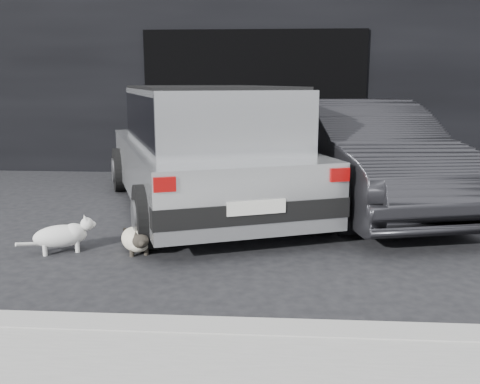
# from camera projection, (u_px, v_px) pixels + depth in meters

# --- Properties ---
(ground) EXTENTS (80.00, 80.00, 0.00)m
(ground) POSITION_uv_depth(u_px,v_px,m) (153.00, 231.00, 6.17)
(ground) COLOR black
(ground) RESTS_ON ground
(building_facade) EXTENTS (34.00, 4.00, 5.00)m
(building_facade) POSITION_uv_depth(u_px,v_px,m) (258.00, 43.00, 11.46)
(building_facade) COLOR black
(building_facade) RESTS_ON ground
(garage_opening) EXTENTS (4.00, 0.10, 2.60)m
(garage_opening) POSITION_uv_depth(u_px,v_px,m) (254.00, 103.00, 9.74)
(garage_opening) COLOR black
(garage_opening) RESTS_ON ground
(curb) EXTENTS (18.00, 0.25, 0.12)m
(curb) POSITION_uv_depth(u_px,v_px,m) (212.00, 333.00, 3.55)
(curb) COLOR gray
(curb) RESTS_ON ground
(silver_hatchback) EXTENTS (3.43, 4.86, 1.64)m
(silver_hatchback) POSITION_uv_depth(u_px,v_px,m) (205.00, 144.00, 6.98)
(silver_hatchback) COLOR #B8BABD
(silver_hatchback) RESTS_ON ground
(second_car) EXTENTS (2.54, 4.65, 1.45)m
(second_car) POSITION_uv_depth(u_px,v_px,m) (361.00, 155.00, 7.22)
(second_car) COLOR black
(second_car) RESTS_ON ground
(cat_siamese) EXTENTS (0.49, 0.78, 0.29)m
(cat_siamese) POSITION_uv_depth(u_px,v_px,m) (137.00, 240.00, 5.38)
(cat_siamese) COLOR beige
(cat_siamese) RESTS_ON ground
(cat_white) EXTENTS (0.70, 0.47, 0.36)m
(cat_white) POSITION_uv_depth(u_px,v_px,m) (64.00, 235.00, 5.39)
(cat_white) COLOR silver
(cat_white) RESTS_ON ground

